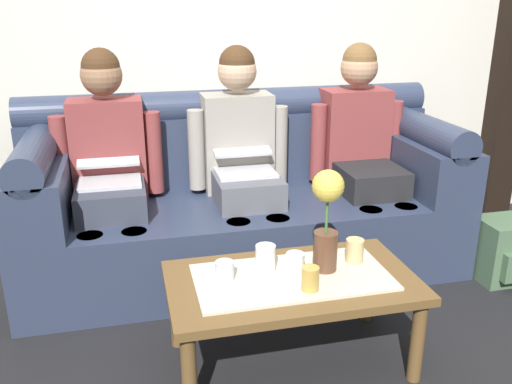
{
  "coord_description": "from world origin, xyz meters",
  "views": [
    {
      "loc": [
        -0.6,
        -1.65,
        1.45
      ],
      "look_at": [
        -0.02,
        0.75,
        0.58
      ],
      "focal_mm": 38.43,
      "sensor_mm": 36.0,
      "label": 1
    }
  ],
  "objects": [
    {
      "name": "person_left",
      "position": [
        -0.7,
        1.17,
        0.66
      ],
      "size": [
        0.56,
        0.67,
        1.22
      ],
      "color": "#383D4C",
      "rests_on": "ground_plane"
    },
    {
      "name": "person_right",
      "position": [
        0.7,
        1.17,
        0.66
      ],
      "size": [
        0.56,
        0.67,
        1.22
      ],
      "color": "#232326",
      "rests_on": "ground_plane"
    },
    {
      "name": "backpack_right",
      "position": [
        1.34,
        0.64,
        0.17
      ],
      "size": [
        0.29,
        0.29,
        0.34
      ],
      "color": "#4C6B4C",
      "rests_on": "ground_plane"
    },
    {
      "name": "couch",
      "position": [
        -0.0,
        1.17,
        0.37
      ],
      "size": [
        2.35,
        0.88,
        0.96
      ],
      "color": "#2D3851",
      "rests_on": "ground_plane"
    },
    {
      "name": "person_middle",
      "position": [
        0.0,
        1.17,
        0.66
      ],
      "size": [
        0.56,
        0.67,
        1.22
      ],
      "color": "#595B66",
      "rests_on": "ground_plane"
    },
    {
      "name": "cup_far_center",
      "position": [
        0.03,
        0.09,
        0.45
      ],
      "size": [
        0.07,
        0.07,
        0.09
      ],
      "primitive_type": "cylinder",
      "color": "gold",
      "rests_on": "coffee_table"
    },
    {
      "name": "coffee_table",
      "position": [
        0.0,
        0.21,
        0.35
      ],
      "size": [
        1.0,
        0.56,
        0.4
      ],
      "color": "brown",
      "rests_on": "ground_plane"
    },
    {
      "name": "flower_vase",
      "position": [
        0.15,
        0.24,
        0.64
      ],
      "size": [
        0.13,
        0.13,
        0.42
      ],
      "color": "brown",
      "rests_on": "coffee_table"
    },
    {
      "name": "cup_near_left",
      "position": [
        0.29,
        0.28,
        0.45
      ],
      "size": [
        0.07,
        0.07,
        0.1
      ],
      "primitive_type": "cylinder",
      "color": "#DBB77A",
      "rests_on": "coffee_table"
    },
    {
      "name": "cup_far_right",
      "position": [
        0.02,
        0.23,
        0.45
      ],
      "size": [
        0.07,
        0.07,
        0.09
      ],
      "primitive_type": "cylinder",
      "color": "white",
      "rests_on": "coffee_table"
    },
    {
      "name": "cup_near_right",
      "position": [
        -0.09,
        0.28,
        0.46
      ],
      "size": [
        0.08,
        0.08,
        0.11
      ],
      "primitive_type": "cylinder",
      "color": "white",
      "rests_on": "coffee_table"
    },
    {
      "name": "cup_far_left",
      "position": [
        -0.27,
        0.25,
        0.44
      ],
      "size": [
        0.07,
        0.07,
        0.08
      ],
      "primitive_type": "cylinder",
      "color": "silver",
      "rests_on": "coffee_table"
    }
  ]
}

